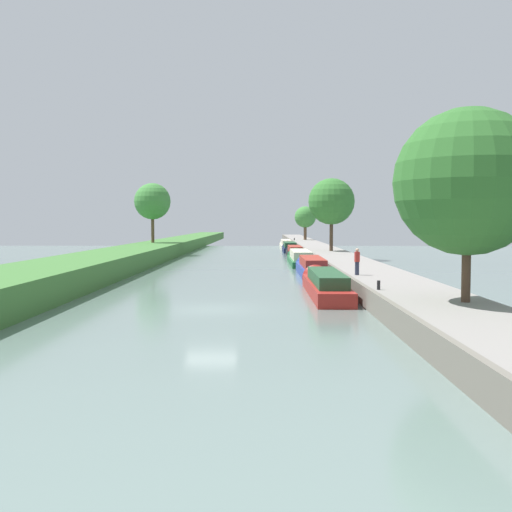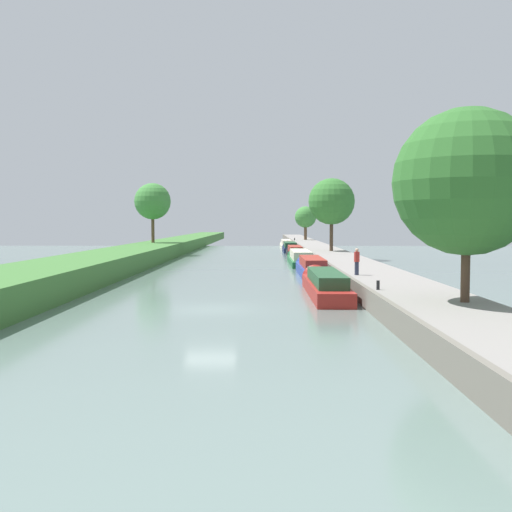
# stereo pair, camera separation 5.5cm
# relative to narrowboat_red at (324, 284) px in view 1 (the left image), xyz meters

# --- Properties ---
(ground_plane) EXTENTS (160.00, 160.00, 0.00)m
(ground_plane) POSITION_rel_narrowboat_red_xyz_m (-6.24, -6.56, -0.60)
(ground_plane) COLOR slate
(right_towpath) EXTENTS (4.30, 260.00, 1.02)m
(right_towpath) POSITION_rel_narrowboat_red_xyz_m (3.78, -6.56, -0.09)
(right_towpath) COLOR gray
(right_towpath) RESTS_ON ground_plane
(stone_quay) EXTENTS (0.25, 260.00, 1.07)m
(stone_quay) POSITION_rel_narrowboat_red_xyz_m (1.51, -6.56, -0.06)
(stone_quay) COLOR #6B665B
(stone_quay) RESTS_ON ground_plane
(narrowboat_red) EXTENTS (1.97, 12.75, 2.00)m
(narrowboat_red) POSITION_rel_narrowboat_red_xyz_m (0.00, 0.00, 0.00)
(narrowboat_red) COLOR maroon
(narrowboat_red) RESTS_ON ground_plane
(narrowboat_blue) EXTENTS (1.95, 12.42, 2.04)m
(narrowboat_blue) POSITION_rel_narrowboat_red_xyz_m (0.23, 12.99, 0.02)
(narrowboat_blue) COLOR #283D93
(narrowboat_blue) RESTS_ON ground_plane
(narrowboat_green) EXTENTS (2.18, 14.12, 2.18)m
(narrowboat_green) POSITION_rel_narrowboat_red_xyz_m (0.11, 26.63, -0.03)
(narrowboat_green) COLOR #1E6033
(narrowboat_green) RESTS_ON ground_plane
(narrowboat_black) EXTENTS (1.82, 11.88, 1.88)m
(narrowboat_black) POSITION_rel_narrowboat_red_xyz_m (0.24, 39.42, -0.04)
(narrowboat_black) COLOR black
(narrowboat_black) RESTS_ON ground_plane
(narrowboat_navy) EXTENTS (1.97, 10.66, 2.00)m
(narrowboat_navy) POSITION_rel_narrowboat_red_xyz_m (0.16, 51.93, -0.02)
(narrowboat_navy) COLOR #141E42
(narrowboat_navy) RESTS_ON ground_plane
(narrowboat_cream) EXTENTS (1.80, 14.64, 1.94)m
(narrowboat_cream) POSITION_rel_narrowboat_red_xyz_m (0.14, 65.50, -0.04)
(narrowboat_cream) COLOR beige
(narrowboat_cream) RESTS_ON ground_plane
(tree_rightbank_near) EXTENTS (6.01, 6.01, 7.92)m
(tree_rightbank_near) POSITION_rel_narrowboat_red_xyz_m (4.65, -11.24, 5.33)
(tree_rightbank_near) COLOR #4C3828
(tree_rightbank_near) RESTS_ON right_towpath
(tree_rightbank_midnear) EXTENTS (5.25, 5.25, 8.25)m
(tree_rightbank_midnear) POSITION_rel_narrowboat_red_xyz_m (4.07, 32.67, 6.03)
(tree_rightbank_midnear) COLOR #4C3828
(tree_rightbank_midnear) RESTS_ON right_towpath
(tree_rightbank_midfar) EXTENTS (3.95, 3.95, 6.21)m
(tree_rightbank_midfar) POSITION_rel_narrowboat_red_xyz_m (4.13, 76.13, 4.62)
(tree_rightbank_midfar) COLOR brown
(tree_rightbank_midfar) RESTS_ON right_towpath
(tree_leftbank_downstream) EXTENTS (4.68, 4.68, 7.68)m
(tree_leftbank_downstream) POSITION_rel_narrowboat_red_xyz_m (-17.97, 41.92, 6.37)
(tree_leftbank_downstream) COLOR brown
(tree_leftbank_downstream) RESTS_ON left_grassy_bank
(person_walking) EXTENTS (0.34, 0.34, 1.66)m
(person_walking) POSITION_rel_narrowboat_red_xyz_m (2.16, 1.43, 1.30)
(person_walking) COLOR #282D42
(person_walking) RESTS_ON right_towpath
(mooring_bollard_near) EXTENTS (0.16, 0.16, 0.45)m
(mooring_bollard_near) POSITION_rel_narrowboat_red_xyz_m (1.93, -6.78, 0.65)
(mooring_bollard_near) COLOR black
(mooring_bollard_near) RESTS_ON right_towpath
(mooring_bollard_far) EXTENTS (0.16, 0.16, 0.45)m
(mooring_bollard_far) POSITION_rel_narrowboat_red_xyz_m (1.93, 72.53, 0.65)
(mooring_bollard_far) COLOR black
(mooring_bollard_far) RESTS_ON right_towpath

